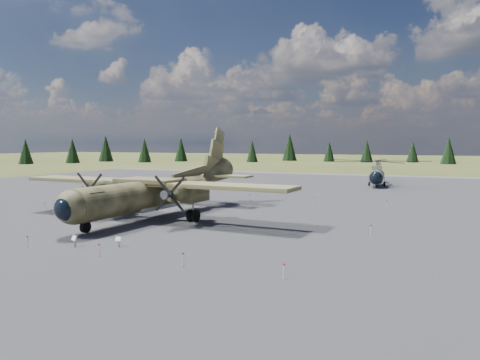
% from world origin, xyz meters
% --- Properties ---
extents(ground, '(500.00, 500.00, 0.00)m').
position_xyz_m(ground, '(0.00, 0.00, 0.00)').
color(ground, brown).
rests_on(ground, ground).
extents(apron, '(120.00, 120.00, 0.04)m').
position_xyz_m(apron, '(0.00, 10.00, 0.00)').
color(apron, slate).
rests_on(apron, ground).
extents(transport_plane, '(28.53, 25.89, 9.40)m').
position_xyz_m(transport_plane, '(-3.43, 1.10, 2.70)').
color(transport_plane, '#37381E').
rests_on(transport_plane, ground).
extents(helicopter_near, '(18.29, 20.59, 4.28)m').
position_xyz_m(helicopter_near, '(11.63, 41.88, 3.04)').
color(helicopter_near, slate).
rests_on(helicopter_near, ground).
extents(info_placard_left, '(0.52, 0.35, 0.76)m').
position_xyz_m(info_placard_left, '(-1.52, -11.82, 0.51)').
color(info_placard_left, gray).
rests_on(info_placard_left, ground).
extents(info_placard_right, '(0.45, 0.21, 0.69)m').
position_xyz_m(info_placard_right, '(1.28, -10.67, 0.46)').
color(info_placard_right, gray).
rests_on(info_placard_right, ground).
extents(barrier_fence, '(33.12, 29.62, 0.85)m').
position_xyz_m(barrier_fence, '(-0.46, -0.08, 0.51)').
color(barrier_fence, silver).
rests_on(barrier_fence, ground).
extents(treeline, '(288.18, 296.19, 10.92)m').
position_xyz_m(treeline, '(-4.69, -0.80, 4.71)').
color(treeline, black).
rests_on(treeline, ground).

